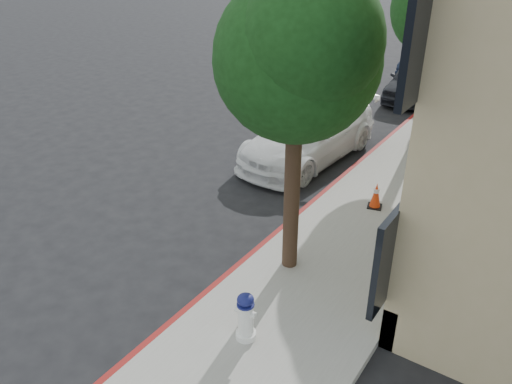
{
  "coord_description": "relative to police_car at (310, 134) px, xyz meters",
  "views": [
    {
      "loc": [
        6.92,
        -9.21,
        6.14
      ],
      "look_at": [
        1.52,
        -1.14,
        1.0
      ],
      "focal_mm": 35.0,
      "sensor_mm": 36.0,
      "label": 1
    }
  ],
  "objects": [
    {
      "name": "police_car",
      "position": [
        0.0,
        0.0,
        0.0
      ],
      "size": [
        2.55,
        5.45,
        1.69
      ],
      "rotation": [
        0.0,
        0.0,
        -0.08
      ],
      "color": "white",
      "rests_on": "ground"
    },
    {
      "name": "tree_near",
      "position": [
        2.39,
        -5.17,
        3.5
      ],
      "size": [
        2.92,
        2.82,
        5.62
      ],
      "color": "black",
      "rests_on": "sidewalk"
    },
    {
      "name": "parked_car_mid",
      "position": [
        0.66,
        7.7,
        -0.02
      ],
      "size": [
        2.15,
        4.54,
        1.5
      ],
      "primitive_type": "imported",
      "rotation": [
        0.0,
        0.0,
        0.09
      ],
      "color": "black",
      "rests_on": "ground"
    },
    {
      "name": "curb_strip",
      "position": [
        1.52,
        6.84,
        -0.7
      ],
      "size": [
        0.12,
        50.0,
        0.15
      ],
      "primitive_type": "cube",
      "color": "maroon",
      "rests_on": "ground"
    },
    {
      "name": "ground",
      "position": [
        -0.54,
        -3.16,
        -0.77
      ],
      "size": [
        120.0,
        120.0,
        0.0
      ],
      "primitive_type": "plane",
      "color": "black",
      "rests_on": "ground"
    },
    {
      "name": "parked_car_far",
      "position": [
        -0.12,
        11.67,
        -0.13
      ],
      "size": [
        1.51,
        3.95,
        1.29
      ],
      "primitive_type": "imported",
      "rotation": [
        0.0,
        0.0,
        -0.04
      ],
      "color": "#151E35",
      "rests_on": "ground"
    },
    {
      "name": "tree_mid",
      "position": [
        2.39,
        2.83,
        3.39
      ],
      "size": [
        2.77,
        2.64,
        5.43
      ],
      "color": "black",
      "rests_on": "sidewalk"
    },
    {
      "name": "traffic_cone",
      "position": [
        2.9,
        -2.0,
        -0.3
      ],
      "size": [
        0.41,
        0.41,
        0.65
      ],
      "rotation": [
        0.0,
        0.0,
        0.26
      ],
      "color": "black",
      "rests_on": "sidewalk"
    },
    {
      "name": "fire_hydrant",
      "position": [
        2.8,
        -7.33,
        -0.19
      ],
      "size": [
        0.37,
        0.34,
        0.89
      ],
      "rotation": [
        0.0,
        0.0,
        0.11
      ],
      "color": "white",
      "rests_on": "sidewalk"
    },
    {
      "name": "sidewalk",
      "position": [
        3.06,
        6.84,
        -0.7
      ],
      "size": [
        3.2,
        50.0,
        0.15
      ],
      "primitive_type": "cube",
      "color": "gray",
      "rests_on": "ground"
    }
  ]
}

